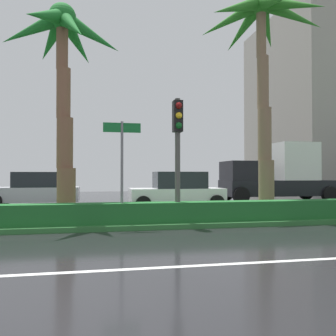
{
  "coord_description": "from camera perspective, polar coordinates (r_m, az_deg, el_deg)",
  "views": [
    {
      "loc": [
        0.76,
        -3.96,
        1.58
      ],
      "look_at": [
        3.49,
        9.56,
        1.85
      ],
      "focal_mm": 37.88,
      "sensor_mm": 36.0,
      "label": 1
    }
  ],
  "objects": [
    {
      "name": "car_in_traffic_second",
      "position": [
        19.04,
        -20.47,
        -3.3
      ],
      "size": [
        4.3,
        2.02,
        1.72
      ],
      "rotation": [
        0.0,
        0.0,
        3.14
      ],
      "color": "silver",
      "rests_on": "ground_plane"
    },
    {
      "name": "palm_tree_centre",
      "position": [
        14.72,
        14.92,
        19.48
      ],
      "size": [
        4.82,
        4.79,
        8.43
      ],
      "color": "#7B6149",
      "rests_on": "median_strip"
    },
    {
      "name": "car_in_traffic_third",
      "position": [
        16.4,
        1.51,
        -3.74
      ],
      "size": [
        4.3,
        2.02,
        1.72
      ],
      "rotation": [
        0.0,
        0.0,
        3.14
      ],
      "color": "white",
      "rests_on": "ground_plane"
    },
    {
      "name": "box_truck_lead",
      "position": [
        21.91,
        17.17,
        -1.14
      ],
      "size": [
        6.4,
        2.64,
        3.46
      ],
      "rotation": [
        0.0,
        0.0,
        3.14
      ],
      "color": "black",
      "rests_on": "ground_plane"
    },
    {
      "name": "ground_plane",
      "position": [
        13.08,
        -14.81,
        -8.23
      ],
      "size": [
        90.0,
        42.0,
        0.1
      ],
      "primitive_type": "cube",
      "color": "black"
    },
    {
      "name": "street_name_sign",
      "position": [
        10.49,
        -7.42,
        1.62
      ],
      "size": [
        1.1,
        0.08,
        3.0
      ],
      "color": "slate",
      "rests_on": "median_strip"
    },
    {
      "name": "median_hedge",
      "position": [
        10.64,
        -15.56,
        -7.16
      ],
      "size": [
        76.5,
        0.7,
        0.6
      ],
      "color": "#1E6028",
      "rests_on": "median_strip"
    },
    {
      "name": "palm_tree_centre_left",
      "position": [
        12.82,
        -16.6,
        16.85
      ],
      "size": [
        4.07,
        3.96,
        7.15
      ],
      "color": "brown",
      "rests_on": "median_strip"
    },
    {
      "name": "median_strip",
      "position": [
        12.08,
        -15.09,
        -8.23
      ],
      "size": [
        85.5,
        4.0,
        0.15
      ],
      "primitive_type": "cube",
      "color": "#2D6B33",
      "rests_on": "ground_plane"
    },
    {
      "name": "traffic_signal_median_right",
      "position": [
        10.87,
        1.58,
        5.07
      ],
      "size": [
        0.28,
        0.43,
        3.78
      ],
      "color": "#4C4C47",
      "rests_on": "median_strip"
    },
    {
      "name": "near_lane_divider_stripe",
      "position": [
        6.21,
        -18.78,
        -15.79
      ],
      "size": [
        81.0,
        0.14,
        0.01
      ],
      "primitive_type": "cube",
      "color": "white",
      "rests_on": "ground_plane"
    }
  ]
}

